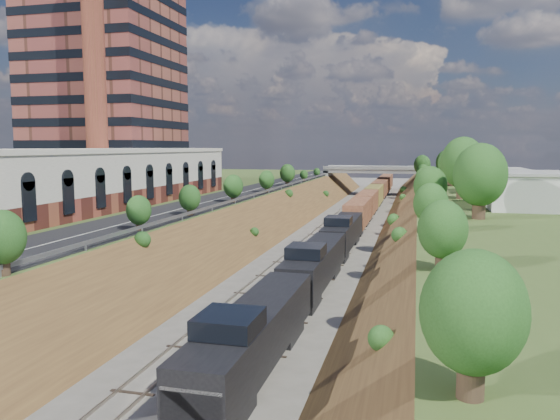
{
  "coord_description": "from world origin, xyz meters",
  "views": [
    {
      "loc": [
        10.88,
        -17.53,
        12.22
      ],
      "look_at": [
        -2.18,
        34.42,
        6.0
      ],
      "focal_mm": 35.0,
      "sensor_mm": 36.0,
      "label": 1
    }
  ],
  "objects": [
    {
      "name": "commercial_building",
      "position": [
        -28.0,
        38.0,
        8.51
      ],
      "size": [
        14.3,
        62.3,
        7.0
      ],
      "color": "brown",
      "rests_on": "platform_left"
    },
    {
      "name": "tree_right_large",
      "position": [
        17.0,
        40.0,
        9.38
      ],
      "size": [
        5.25,
        5.25,
        7.61
      ],
      "color": "#473323",
      "rests_on": "platform_right"
    },
    {
      "name": "embankment_right",
      "position": [
        11.0,
        60.0,
        0.0
      ],
      "size": [
        10.0,
        180.0,
        10.0
      ],
      "primitive_type": "cube",
      "rotation": [
        0.0,
        0.79,
        0.0
      ],
      "color": "brown",
      "rests_on": "ground"
    },
    {
      "name": "embankment_left",
      "position": [
        -11.0,
        60.0,
        0.0
      ],
      "size": [
        10.0,
        180.0,
        10.0
      ],
      "primitive_type": "cube",
      "rotation": [
        0.0,
        0.79,
        0.0
      ],
      "color": "brown",
      "rests_on": "ground"
    },
    {
      "name": "white_building_far",
      "position": [
        23.0,
        74.0,
        6.8
      ],
      "size": [
        8.0,
        10.0,
        3.6
      ],
      "primitive_type": "cube",
      "color": "silver",
      "rests_on": "platform_right"
    },
    {
      "name": "guardrail",
      "position": [
        -11.4,
        59.8,
        5.55
      ],
      "size": [
        0.1,
        171.0,
        0.7
      ],
      "color": "#99999E",
      "rests_on": "platform_left"
    },
    {
      "name": "road",
      "position": [
        -15.5,
        60.0,
        5.05
      ],
      "size": [
        8.0,
        180.0,
        0.1
      ],
      "primitive_type": "cube",
      "color": "black",
      "rests_on": "platform_left"
    },
    {
      "name": "smokestack",
      "position": [
        -36.0,
        56.0,
        25.0
      ],
      "size": [
        3.2,
        3.2,
        40.0
      ],
      "primitive_type": "cylinder",
      "color": "brown",
      "rests_on": "platform_left"
    },
    {
      "name": "overpass",
      "position": [
        0.0,
        122.0,
        4.92
      ],
      "size": [
        24.5,
        8.3,
        7.4
      ],
      "color": "gray",
      "rests_on": "ground"
    },
    {
      "name": "rail_left_track",
      "position": [
        -2.6,
        60.0,
        0.09
      ],
      "size": [
        1.58,
        180.0,
        0.18
      ],
      "primitive_type": "cube",
      "color": "gray",
      "rests_on": "ground"
    },
    {
      "name": "freight_train",
      "position": [
        2.6,
        77.12,
        2.49
      ],
      "size": [
        2.86,
        146.16,
        4.55
      ],
      "color": "black",
      "rests_on": "ground"
    },
    {
      "name": "rail_right_track",
      "position": [
        2.6,
        60.0,
        0.09
      ],
      "size": [
        1.58,
        180.0,
        0.18
      ],
      "primitive_type": "cube",
      "color": "gray",
      "rests_on": "ground"
    },
    {
      "name": "platform_left",
      "position": [
        -33.0,
        60.0,
        2.5
      ],
      "size": [
        44.0,
        180.0,
        5.0
      ],
      "primitive_type": "cube",
      "color": "#435B25",
      "rests_on": "ground"
    },
    {
      "name": "tree_left_crest",
      "position": [
        -11.8,
        20.0,
        7.04
      ],
      "size": [
        2.45,
        2.45,
        3.55
      ],
      "color": "#473323",
      "rests_on": "platform_left"
    },
    {
      "name": "white_building_near",
      "position": [
        23.5,
        52.0,
        7.0
      ],
      "size": [
        9.0,
        12.0,
        4.0
      ],
      "primitive_type": "cube",
      "color": "silver",
      "rests_on": "platform_right"
    },
    {
      "name": "highrise_tower",
      "position": [
        -44.0,
        72.0,
        32.88
      ],
      "size": [
        22.0,
        22.0,
        53.9
      ],
      "color": "brown",
      "rests_on": "platform_left"
    }
  ]
}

